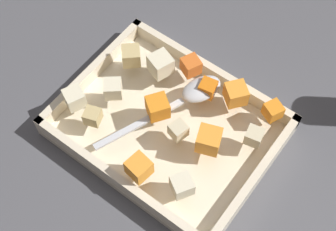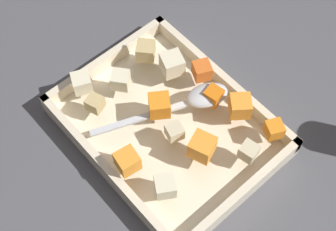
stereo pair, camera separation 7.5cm
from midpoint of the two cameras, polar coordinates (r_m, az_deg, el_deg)
The scene contains 18 objects.
ground_plane at distance 0.79m, azimuth 3.32°, elevation -2.74°, with size 4.00×4.00×0.00m, color #4C4C51.
baking_dish at distance 0.78m, azimuth 2.73°, elevation -1.68°, with size 0.33×0.25×0.04m.
carrot_chunk_heap_top at distance 0.71m, azimuth -1.71°, elevation -5.57°, with size 0.03×0.03×0.03m, color orange.
carrot_chunk_back_center at distance 0.72m, azimuth 6.68°, elevation -4.08°, with size 0.03×0.03×0.03m, color orange.
carrot_chunk_corner_ne at distance 0.76m, azimuth 14.91°, elevation -1.81°, with size 0.02×0.02×0.02m, color orange.
carrot_chunk_corner_nw at distance 0.76m, azimuth 11.09°, elevation 0.83°, with size 0.03×0.03×0.03m, color orange.
carrot_chunk_near_spoon at distance 0.77m, azimuth 8.03°, elevation 2.04°, with size 0.02×0.02×0.02m, color orange.
carrot_chunk_under_handle at distance 0.75m, azimuth 1.86°, elevation 0.93°, with size 0.03×0.03×0.03m, color orange.
carrot_chunk_center at distance 0.79m, azimuth 6.64°, elevation 4.95°, with size 0.03×0.03×0.03m, color orange.
potato_chunk_far_left at distance 0.79m, azimuth 3.19°, elevation 5.72°, with size 0.03×0.03×0.03m, color beige.
potato_chunk_near_right at distance 0.73m, azimuth 3.67°, elevation -2.13°, with size 0.02×0.02×0.02m, color beige.
potato_chunk_corner_se at distance 0.81m, azimuth 0.05°, elevation 7.24°, with size 0.03×0.03×0.03m, color tan.
potato_chunk_mid_left at distance 0.78m, azimuth -7.24°, elevation 3.55°, with size 0.03×0.03×0.03m, color beige.
potato_chunk_front_center at distance 0.78m, azimuth -2.78°, elevation 3.89°, with size 0.03×0.03×0.03m, color beige.
potato_chunk_mid_right at distance 0.76m, azimuth -5.67°, elevation 1.16°, with size 0.02×0.02×0.02m, color tan.
potato_chunk_heap_side at distance 0.70m, azimuth 2.78°, elevation -8.45°, with size 0.03×0.03×0.03m, color beige.
potato_chunk_far_right at distance 0.73m, azimuth 12.19°, elevation -4.34°, with size 0.02×0.02×0.02m, color beige.
serving_spoon at distance 0.77m, azimuth 6.33°, elevation 1.82°, with size 0.11×0.22×0.02m.
Camera 2 is at (0.26, -0.25, 0.70)m, focal length 52.84 mm.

